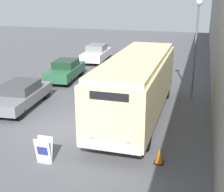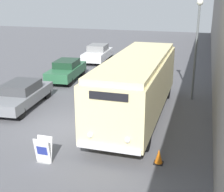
% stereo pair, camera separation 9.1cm
% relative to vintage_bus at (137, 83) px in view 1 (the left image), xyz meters
% --- Properties ---
extents(ground_plane, '(80.00, 80.00, 0.00)m').
position_rel_vintage_bus_xyz_m(ground_plane, '(-2.83, -2.38, -1.79)').
color(ground_plane, '#56565B').
extents(building_wall_right, '(0.30, 60.00, 8.08)m').
position_rel_vintage_bus_xyz_m(building_wall_right, '(3.93, 7.62, 2.25)').
color(building_wall_right, gray).
rests_on(building_wall_right, ground_plane).
extents(vintage_bus, '(2.62, 9.83, 3.15)m').
position_rel_vintage_bus_xyz_m(vintage_bus, '(0.00, 0.00, 0.00)').
color(vintage_bus, black).
rests_on(vintage_bus, ground_plane).
extents(sign_board, '(0.61, 0.38, 1.03)m').
position_rel_vintage_bus_xyz_m(sign_board, '(-2.36, -5.51, -1.30)').
color(sign_board, gray).
rests_on(sign_board, ground_plane).
extents(streetlamp, '(0.36, 0.36, 5.80)m').
position_rel_vintage_bus_xyz_m(streetlamp, '(2.61, 3.65, 2.02)').
color(streetlamp, '#595E60').
rests_on(streetlamp, ground_plane).
extents(parked_car_near, '(2.25, 4.85, 1.40)m').
position_rel_vintage_bus_xyz_m(parked_car_near, '(-6.50, -0.41, -1.07)').
color(parked_car_near, black).
rests_on(parked_car_near, ground_plane).
extents(parked_car_mid, '(2.11, 4.59, 1.46)m').
position_rel_vintage_bus_xyz_m(parked_car_mid, '(-6.43, 5.50, -1.04)').
color(parked_car_mid, black).
rests_on(parked_car_mid, ground_plane).
extents(parked_car_far, '(2.11, 4.61, 1.56)m').
position_rel_vintage_bus_xyz_m(parked_car_far, '(-6.36, 12.22, -1.01)').
color(parked_car_far, black).
rests_on(parked_car_far, ground_plane).
extents(traffic_cone, '(0.36, 0.36, 0.58)m').
position_rel_vintage_bus_xyz_m(traffic_cone, '(1.80, -4.34, -1.51)').
color(traffic_cone, black).
rests_on(traffic_cone, ground_plane).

